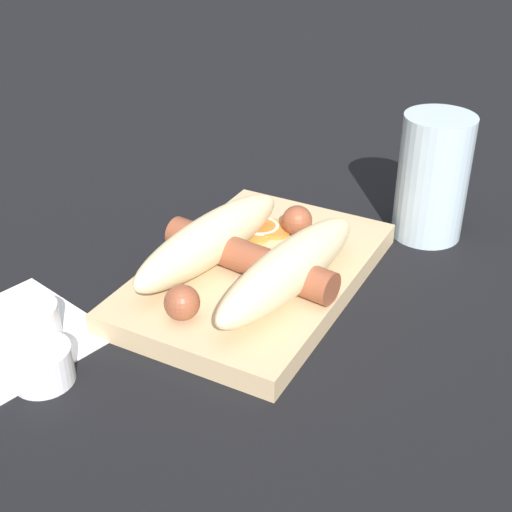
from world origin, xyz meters
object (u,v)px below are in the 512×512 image
bread_roll (248,254)px  condiment_cup_near (31,323)px  food_tray (256,275)px  drink_glass (433,177)px  condiment_cup_far (42,367)px  sausage (245,258)px

bread_roll → condiment_cup_near: 0.19m
food_tray → condiment_cup_near: condiment_cup_near is taller
food_tray → drink_glass: drink_glass is taller
bread_roll → condiment_cup_far: 0.20m
condiment_cup_far → sausage: bearing=157.0°
bread_roll → food_tray: bearing=-172.9°
food_tray → condiment_cup_near: bearing=-38.9°
condiment_cup_far → drink_glass: 0.41m
sausage → bread_roll: bearing=52.6°
food_tray → drink_glass: 0.21m
condiment_cup_far → bread_roll: bearing=154.9°
bread_roll → condiment_cup_far: bread_roll is taller
sausage → condiment_cup_far: size_ratio=4.23×
bread_roll → drink_glass: drink_glass is taller
condiment_cup_near → drink_glass: 0.40m
food_tray → condiment_cup_far: 0.21m
condiment_cup_near → drink_glass: bearing=144.0°
bread_roll → sausage: (-0.00, -0.01, -0.01)m
food_tray → sausage: size_ratio=1.35×
sausage → condiment_cup_near: sausage is taller
condiment_cup_near → condiment_cup_far: (0.04, 0.05, 0.00)m
food_tray → condiment_cup_far: size_ratio=5.70×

